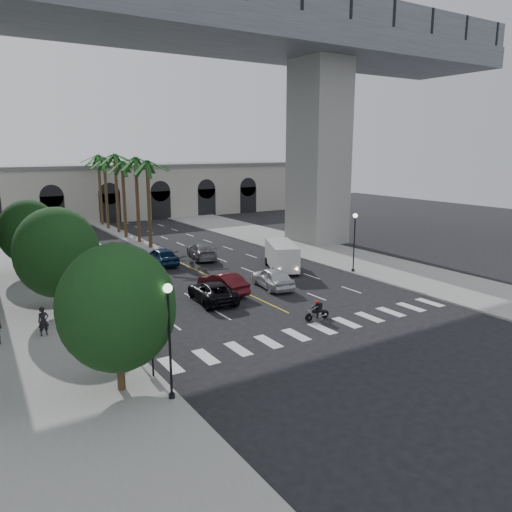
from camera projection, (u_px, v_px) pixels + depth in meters
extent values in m
plane|color=black|center=(307.00, 322.00, 31.98)|extent=(140.00, 140.00, 0.00)
cube|color=gray|center=(19.00, 299.00, 36.55)|extent=(8.00, 100.00, 0.15)
cube|color=gray|center=(332.00, 254.00, 52.19)|extent=(8.00, 100.00, 0.15)
cube|color=gray|center=(123.00, 235.00, 63.39)|extent=(2.00, 24.00, 0.20)
cube|color=#B0A99E|center=(87.00, 194.00, 76.63)|extent=(70.00, 10.00, 8.00)
cube|color=slate|center=(85.00, 166.00, 75.74)|extent=(71.00, 10.50, 0.50)
cube|color=gray|center=(318.00, 153.00, 57.63)|extent=(5.00, 6.00, 20.80)
cube|color=slate|center=(213.00, 31.00, 48.15)|extent=(75.00, 13.00, 2.50)
cube|color=slate|center=(186.00, 17.00, 52.59)|extent=(75.00, 0.60, 3.00)
cylinder|color=#47331E|center=(149.00, 206.00, 54.14)|extent=(0.40, 0.40, 9.50)
cylinder|color=#47331E|center=(137.00, 202.00, 57.47)|extent=(0.40, 0.40, 9.80)
cylinder|color=#47331E|center=(124.00, 201.00, 60.68)|extent=(0.40, 0.40, 9.30)
cylinder|color=#47331E|center=(117.00, 195.00, 64.08)|extent=(0.40, 0.40, 10.10)
cylinder|color=#47331E|center=(106.00, 195.00, 67.31)|extent=(0.40, 0.40, 9.60)
cylinder|color=#47331E|center=(100.00, 191.00, 70.75)|extent=(0.40, 0.40, 9.90)
cylinder|color=#382616|center=(121.00, 368.00, 22.48)|extent=(0.36, 0.36, 2.34)
ellipsoid|color=black|center=(117.00, 308.00, 21.87)|extent=(5.20, 5.20, 5.72)
cylinder|color=#382616|center=(61.00, 296.00, 33.22)|extent=(0.36, 0.36, 2.45)
ellipsoid|color=black|center=(57.00, 252.00, 32.59)|extent=(5.44, 5.44, 5.98)
cylinder|color=#382616|center=(32.00, 263.00, 43.16)|extent=(0.36, 0.36, 2.27)
ellipsoid|color=black|center=(29.00, 232.00, 42.58)|extent=(5.04, 5.04, 5.54)
cylinder|color=black|center=(172.00, 397.00, 21.86)|extent=(0.28, 0.28, 0.36)
cylinder|color=black|center=(170.00, 345.00, 21.35)|extent=(0.11, 0.11, 5.00)
sphere|color=white|center=(168.00, 288.00, 20.82)|extent=(0.40, 0.40, 0.40)
cylinder|color=black|center=(67.00, 287.00, 39.24)|extent=(0.28, 0.28, 0.36)
cylinder|color=black|center=(65.00, 257.00, 38.73)|extent=(0.11, 0.11, 5.00)
sphere|color=white|center=(62.00, 225.00, 38.19)|extent=(0.40, 0.40, 0.40)
cylinder|color=black|center=(353.00, 271.00, 44.50)|extent=(0.28, 0.28, 0.36)
cylinder|color=black|center=(354.00, 244.00, 43.99)|extent=(0.11, 0.11, 5.00)
sphere|color=white|center=(355.00, 216.00, 43.45)|extent=(0.40, 0.40, 0.40)
cylinder|color=black|center=(152.00, 345.00, 23.65)|extent=(0.10, 0.10, 3.50)
cube|color=black|center=(151.00, 315.00, 23.34)|extent=(0.25, 0.18, 0.80)
cylinder|color=black|center=(125.00, 321.00, 26.96)|extent=(0.10, 0.10, 3.50)
cube|color=black|center=(124.00, 294.00, 26.65)|extent=(0.25, 0.18, 0.80)
cylinder|color=black|center=(309.00, 317.00, 31.96)|extent=(0.54, 0.11, 0.54)
cylinder|color=black|center=(325.00, 314.00, 32.59)|extent=(0.54, 0.11, 0.54)
cube|color=silver|center=(318.00, 315.00, 32.28)|extent=(0.37, 0.26, 0.23)
cube|color=black|center=(316.00, 311.00, 32.17)|extent=(0.50, 0.22, 0.18)
cube|color=black|center=(321.00, 311.00, 32.37)|extent=(0.41, 0.23, 0.11)
cylinder|color=black|center=(312.00, 309.00, 31.95)|extent=(0.05, 0.49, 0.03)
cube|color=black|center=(319.00, 306.00, 32.20)|extent=(0.25, 0.35, 0.47)
cube|color=black|center=(320.00, 305.00, 32.26)|extent=(0.14, 0.27, 0.34)
sphere|color=red|center=(317.00, 302.00, 32.07)|extent=(0.23, 0.23, 0.23)
imported|color=silver|center=(273.00, 278.00, 39.59)|extent=(2.65, 5.13, 1.67)
imported|color=#460E14|center=(223.00, 283.00, 38.09)|extent=(2.13, 5.04, 1.62)
imported|color=black|center=(212.00, 292.00, 36.08)|extent=(2.99, 5.51, 1.47)
imported|color=slate|center=(202.00, 251.00, 50.10)|extent=(3.55, 5.96, 1.62)
imported|color=#0E2544|center=(161.00, 256.00, 47.44)|extent=(2.01, 5.00, 1.70)
cube|color=silver|center=(282.00, 255.00, 45.23)|extent=(4.45, 6.28, 2.19)
cube|color=black|center=(288.00, 259.00, 42.47)|extent=(1.95, 1.09, 0.93)
cylinder|color=black|center=(274.00, 272.00, 43.31)|extent=(0.60, 0.82, 0.77)
cylinder|color=black|center=(298.00, 271.00, 43.57)|extent=(0.60, 0.82, 0.77)
cylinder|color=black|center=(267.00, 261.00, 47.33)|extent=(0.60, 0.82, 0.77)
cylinder|color=black|center=(288.00, 261.00, 47.60)|extent=(0.60, 0.82, 0.77)
imported|color=black|center=(43.00, 321.00, 29.03)|extent=(0.67, 0.48, 1.73)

